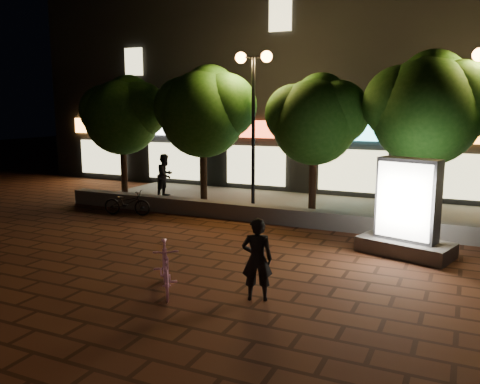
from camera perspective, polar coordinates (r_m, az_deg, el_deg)
The scene contains 14 objects.
ground at distance 11.50m, azimuth -1.96°, elevation -7.97°, with size 80.00×80.00×0.00m, color #502A19.
retaining_wall at distance 14.99m, azimuth 4.96°, elevation -2.77°, with size 16.00×0.45×0.50m, color #615F5A.
sidewalk at distance 17.35m, azimuth 7.77°, elevation -1.78°, with size 16.00×5.00×0.08m, color #615F5A.
building_block at distance 23.33m, azimuth 12.90°, elevation 13.28°, with size 28.00×8.12×11.30m.
tree_far_left at distance 19.33m, azimuth -13.31°, elevation 8.95°, with size 3.36×2.80×4.63m.
tree_left at distance 17.39m, azimuth -4.07°, elevation 9.61°, with size 3.60×3.00×4.89m.
tree_mid at distance 15.85m, azimuth 8.84°, elevation 8.66°, with size 3.24×2.70×4.50m.
tree_right at distance 15.26m, azimuth 21.04°, elevation 9.40°, with size 3.72×3.10×5.07m.
street_lamp_left at distance 16.30m, azimuth 1.57°, elevation 11.66°, with size 1.26×0.36×5.18m.
ad_kiosk at distance 12.40m, azimuth 18.76°, elevation -2.68°, with size 2.37×1.65×2.33m.
scooter_pink at distance 9.60m, azimuth -8.63°, elevation -8.66°, with size 0.46×1.63×0.98m, color #E290D1.
rider at distance 9.06m, azimuth 1.99°, elevation -7.80°, with size 0.57×0.37×1.55m, color black.
scooter_parked at distance 16.50m, azimuth -12.93°, elevation -1.22°, with size 0.55×1.59×0.83m, color black.
pedestrian at distance 19.18m, azimuth -8.64°, elevation 1.93°, with size 0.80×0.62×1.65m, color black.
Camera 1 is at (4.96, -9.76, 3.53)m, focal length 36.85 mm.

